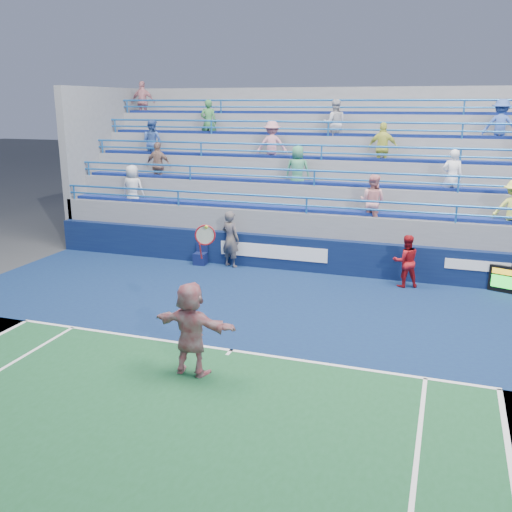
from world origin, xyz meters
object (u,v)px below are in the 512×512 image
(tennis_player, at_px, (191,329))
(ball_girl, at_px, (406,261))
(serve_speed_board, at_px, (510,280))
(line_judge, at_px, (230,239))
(judge_chair, at_px, (201,258))

(tennis_player, distance_m, ball_girl, 7.96)
(serve_speed_board, bearing_deg, line_judge, 179.67)
(ball_girl, bearing_deg, judge_chair, -22.92)
(serve_speed_board, distance_m, tennis_player, 9.83)
(serve_speed_board, height_order, judge_chair, serve_speed_board)
(judge_chair, height_order, tennis_player, tennis_player)
(serve_speed_board, xyz_separation_m, tennis_player, (-6.44, -7.40, 0.57))
(judge_chair, bearing_deg, ball_girl, -2.08)
(judge_chair, distance_m, line_judge, 1.26)
(serve_speed_board, bearing_deg, judge_chair, -179.70)
(judge_chair, xyz_separation_m, line_judge, (1.04, 0.10, 0.71))
(judge_chair, xyz_separation_m, ball_girl, (6.67, -0.24, 0.55))
(serve_speed_board, height_order, ball_girl, ball_girl)
(judge_chair, relative_size, ball_girl, 0.46)
(ball_girl, bearing_deg, serve_speed_board, 164.98)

